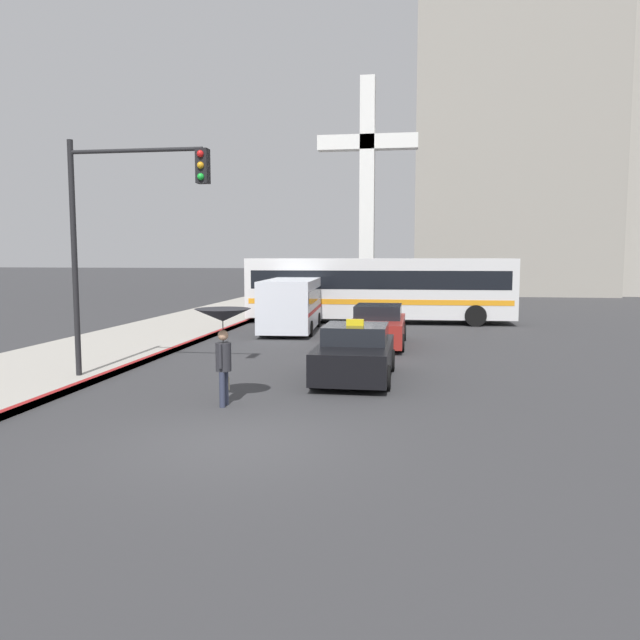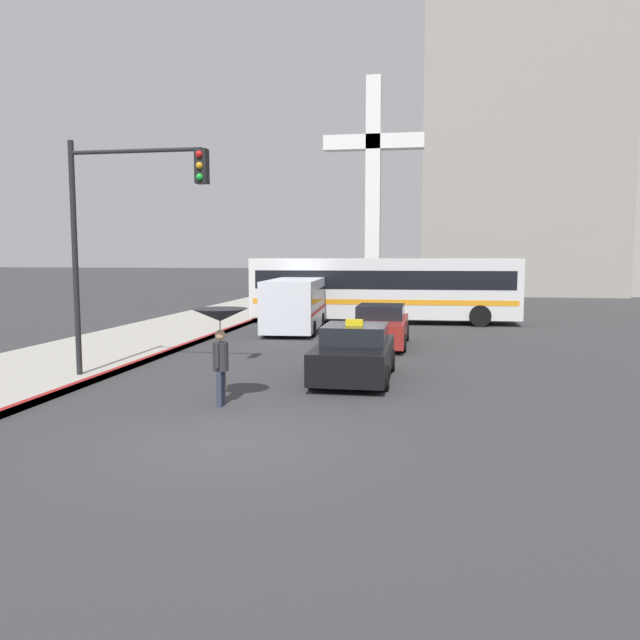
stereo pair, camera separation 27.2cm
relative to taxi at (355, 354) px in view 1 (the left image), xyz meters
The scene contains 9 objects.
ground_plane 5.99m from the taxi, 104.68° to the right, with size 300.00×300.00×0.00m, color #38383A.
taxi is the anchor object (origin of this frame).
sedan_red 6.14m from the taxi, 88.17° to the left, with size 1.91×4.50×1.41m.
ambulance_van 10.40m from the taxi, 110.49° to the left, with size 2.39×5.78×2.16m.
city_bus 13.85m from the taxi, 91.02° to the left, with size 12.45×3.00×3.02m.
pedestrian_with_umbrella 4.23m from the taxi, 126.15° to the right, with size 1.16×1.16×2.05m.
traffic_light 6.59m from the taxi, 165.50° to the right, with size 3.54×0.38×5.92m.
building_tower_near 43.22m from the taxi, 77.06° to the left, with size 15.48×10.50×33.26m.
monument_cross 24.94m from the taxi, 93.96° to the left, with size 6.19×0.90×14.07m.
Camera 1 is at (3.05, -9.87, 3.12)m, focal length 35.00 mm.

